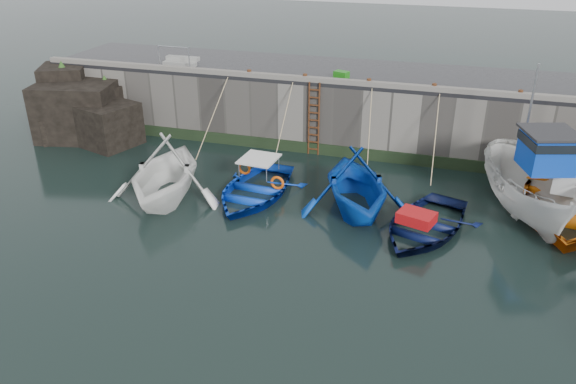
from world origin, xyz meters
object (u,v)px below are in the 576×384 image
(bollard_a, at_px, (249,73))
(bollard_c, at_px, (369,82))
(ladder, at_px, (314,120))
(bollard_e, at_px, (520,93))
(boat_near_white, at_px, (167,198))
(bollard_b, at_px, (305,77))
(fish_crate, at_px, (341,75))
(boat_near_blue, at_px, (254,195))
(boat_far_white, at_px, (531,189))
(boat_near_blacktrim, at_px, (354,209))
(bollard_d, at_px, (434,87))
(boat_far_orange, at_px, (571,200))
(boat_near_navy, at_px, (423,230))

(bollard_a, relative_size, bollard_c, 1.00)
(ladder, distance_m, bollard_c, 2.81)
(bollard_e, bearing_deg, boat_near_white, -153.45)
(bollard_b, bearing_deg, fish_crate, 31.30)
(boat_near_blue, relative_size, bollard_e, 16.96)
(ladder, relative_size, boat_near_white, 0.63)
(boat_far_white, height_order, bollard_a, boat_far_white)
(boat_near_blacktrim, xyz_separation_m, bollard_e, (5.29, 4.91, 3.30))
(boat_far_white, bearing_deg, boat_near_blue, 170.62)
(boat_near_white, height_order, bollard_a, bollard_a)
(fish_crate, xyz_separation_m, bollard_e, (7.12, -0.84, -0.01))
(bollard_b, relative_size, bollard_e, 1.00)
(boat_far_white, distance_m, bollard_a, 12.28)
(fish_crate, bearing_deg, bollard_c, -12.04)
(boat_near_blacktrim, xyz_separation_m, bollard_d, (2.09, 4.91, 3.30))
(fish_crate, relative_size, bollard_b, 2.11)
(boat_far_orange, xyz_separation_m, bollard_d, (-5.16, 2.97, 2.82))
(boat_near_navy, distance_m, boat_far_white, 4.09)
(boat_near_blacktrim, relative_size, bollard_c, 17.33)
(boat_near_blue, bearing_deg, bollard_c, 60.07)
(bollard_c, relative_size, bollard_e, 1.00)
(boat_far_white, height_order, fish_crate, boat_far_white)
(boat_near_blacktrim, height_order, boat_near_navy, boat_near_blacktrim)
(boat_near_blue, bearing_deg, bollard_a, 115.35)
(ladder, bearing_deg, bollard_c, 8.67)
(boat_near_white, bearing_deg, boat_near_navy, -8.50)
(boat_near_white, height_order, boat_near_blacktrim, boat_near_white)
(bollard_c, bearing_deg, ladder, -171.33)
(bollard_e, bearing_deg, boat_near_navy, -116.09)
(boat_far_white, xyz_separation_m, bollard_c, (-6.32, 3.59, 2.31))
(boat_far_orange, height_order, bollard_b, boat_far_orange)
(fish_crate, distance_m, bollard_d, 4.01)
(bollard_b, height_order, bollard_e, same)
(bollard_d, bearing_deg, bollard_a, 180.00)
(boat_near_blacktrim, height_order, fish_crate, fish_crate)
(ladder, xyz_separation_m, boat_near_navy, (5.19, -5.40, -1.59))
(bollard_a, relative_size, bollard_d, 1.00)
(boat_far_white, distance_m, bollard_d, 5.66)
(boat_near_blacktrim, bearing_deg, boat_near_blue, 158.07)
(boat_near_white, xyz_separation_m, boat_far_white, (12.60, 2.45, 0.99))
(bollard_d, xyz_separation_m, bollard_e, (3.20, 0.00, 0.00))
(boat_far_white, relative_size, bollard_e, 22.92)
(boat_near_blue, distance_m, bollard_e, 10.82)
(boat_near_white, bearing_deg, ladder, 44.06)
(boat_far_white, distance_m, fish_crate, 9.13)
(bollard_a, bearing_deg, boat_near_blacktrim, -40.70)
(boat_far_orange, distance_m, fish_crate, 10.24)
(bollard_a, relative_size, bollard_b, 1.00)
(boat_near_blue, bearing_deg, boat_far_white, 11.60)
(boat_near_blue, xyz_separation_m, bollard_d, (5.87, 4.89, 3.30))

